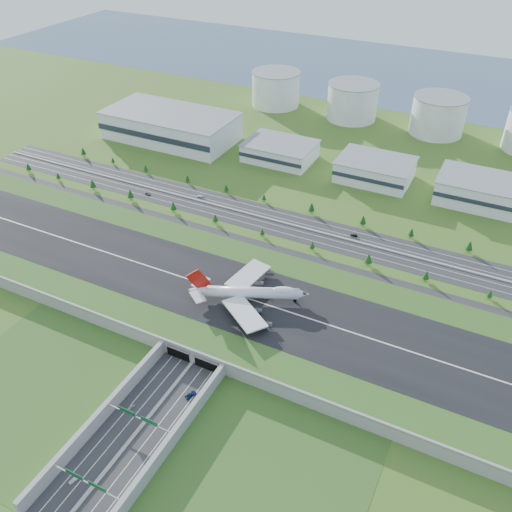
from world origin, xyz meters
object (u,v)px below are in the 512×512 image
at_px(boeing_747, 249,292).
at_px(car_4, 148,194).
at_px(car_1, 73,480).
at_px(car_2, 191,395).
at_px(fuel_tank_a, 276,89).
at_px(car_0, 131,407).
at_px(car_7, 200,196).
at_px(car_5, 354,235).

relative_size(boeing_747, car_4, 13.38).
relative_size(car_1, car_4, 0.83).
distance_m(car_2, car_4, 206.07).
height_order(car_1, car_2, car_2).
xyz_separation_m(fuel_tank_a, boeing_747, (127.74, -310.99, -3.41)).
xyz_separation_m(car_1, car_2, (19.68, 60.33, 0.15)).
bearing_deg(car_0, car_4, 138.55).
height_order(car_1, car_7, car_7).
bearing_deg(car_0, car_7, 127.01).
xyz_separation_m(car_4, car_7, (38.64, 15.43, -0.03)).
relative_size(car_2, car_4, 1.20).
relative_size(car_2, car_5, 1.16).
xyz_separation_m(boeing_747, car_0, (-18.50, -86.67, -13.29)).
height_order(car_0, car_5, car_5).
distance_m(car_1, car_4, 244.35).
xyz_separation_m(car_0, car_5, (48.01, 188.77, 0.15)).
distance_m(car_0, car_2, 28.49).
relative_size(boeing_747, car_2, 11.18).
distance_m(fuel_tank_a, car_4, 225.47).
relative_size(car_0, car_4, 0.82).
xyz_separation_m(boeing_747, car_1, (-16.73, -128.25, -13.30)).
xyz_separation_m(car_0, car_7, (-76.69, 188.31, 0.12)).
distance_m(fuel_tank_a, boeing_747, 336.22).
bearing_deg(fuel_tank_a, boeing_747, -67.67).
relative_size(car_1, car_5, 0.80).
bearing_deg(boeing_747, car_2, -111.39).
height_order(boeing_747, car_2, boeing_747).
bearing_deg(boeing_747, car_7, 109.25).
height_order(boeing_747, car_5, boeing_747).
distance_m(car_1, car_2, 63.46).
bearing_deg(fuel_tank_a, car_7, -81.16).
height_order(boeing_747, car_4, boeing_747).
xyz_separation_m(fuel_tank_a, car_4, (-6.09, -224.78, -16.55)).
bearing_deg(fuel_tank_a, car_5, -53.03).
height_order(boeing_747, car_0, boeing_747).
xyz_separation_m(car_0, car_4, (-115.34, 172.88, 0.15)).
bearing_deg(car_7, car_2, 19.20).
bearing_deg(car_4, car_7, -64.32).
height_order(car_0, car_4, car_4).
relative_size(fuel_tank_a, boeing_747, 0.77).
distance_m(car_1, car_5, 234.95).
height_order(car_5, car_7, car_5).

